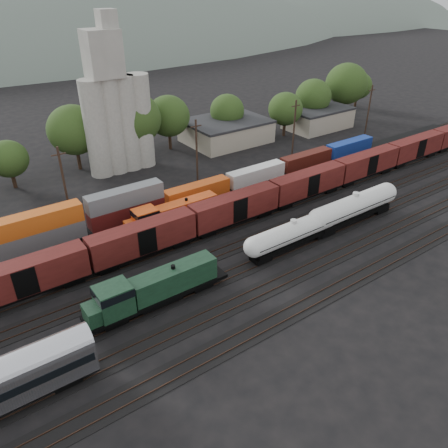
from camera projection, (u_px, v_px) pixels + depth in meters
ground at (210, 257)px, 60.31m from camera, size 600.00×600.00×0.00m
tracks at (210, 256)px, 60.29m from camera, size 180.00×33.20×0.20m
green_locomotive at (150, 290)px, 49.71m from camera, size 17.68×3.12×4.68m
tank_car_a at (293, 233)px, 60.83m from camera, size 16.66×2.98×4.37m
tank_car_b at (354, 206)px, 67.14m from camera, size 18.77×3.36×4.92m
orange_locomotive at (171, 214)px, 66.02m from camera, size 16.68×2.78×4.17m
boxcar_string at (235, 208)px, 66.34m from camera, size 169.00×2.90×4.20m
container_wall at (103, 219)px, 65.30m from camera, size 160.00×2.60×5.80m
grain_silo at (117, 114)px, 81.90m from camera, size 13.40×5.00×29.00m
industrial_sheds at (139, 155)px, 87.35m from camera, size 119.38×17.26×5.10m
tree_band at (95, 133)px, 82.45m from camera, size 162.46×22.10×14.49m
utility_poles at (136, 166)px, 72.82m from camera, size 122.20×0.36×12.00m
distant_hills at (7, 78)px, 266.73m from camera, size 860.00×286.00×130.00m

